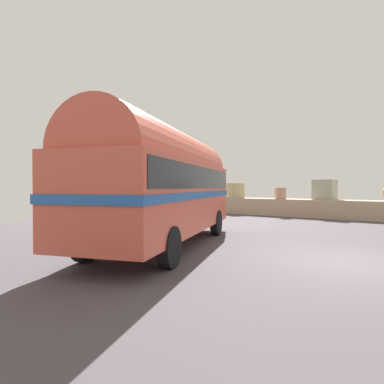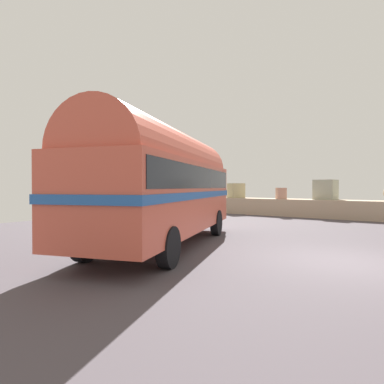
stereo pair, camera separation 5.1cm
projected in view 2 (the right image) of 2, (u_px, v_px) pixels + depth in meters
The scene contains 2 objects.
ground at pixel (350, 263), 7.84m from camera, with size 32.00×26.00×0.02m.
vintage_coach at pixel (165, 181), 10.09m from camera, with size 5.19×8.88×3.70m.
Camera 2 is at (1.51, -8.58, 1.87)m, focal length 30.09 mm.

